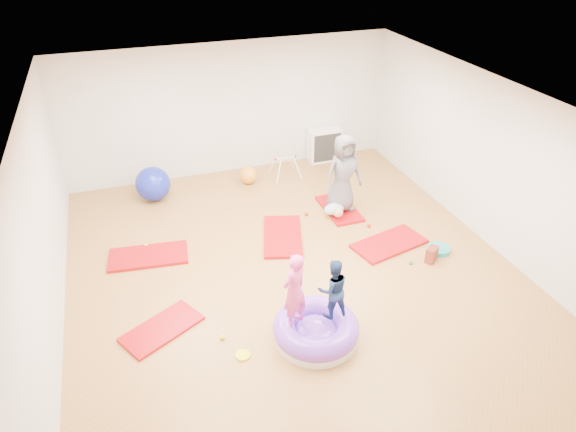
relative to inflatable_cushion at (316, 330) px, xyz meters
name	(u,v)px	position (x,y,z in m)	size (l,w,h in m)	color
room	(295,197)	(0.21, 1.47, 1.25)	(7.01, 8.01, 2.81)	#9F6533
gym_mat_front_left	(162,329)	(-1.98, 0.84, -0.12)	(1.11, 0.55, 0.05)	maroon
gym_mat_mid_left	(148,256)	(-1.98, 2.67, -0.12)	(1.30, 0.65, 0.05)	maroon
gym_mat_center_back	(283,236)	(0.36, 2.50, -0.12)	(1.32, 0.66, 0.06)	maroon
gym_mat_right	(389,244)	(2.05, 1.66, -0.12)	(1.29, 0.64, 0.05)	maroon
gym_mat_rear_right	(339,209)	(1.71, 3.06, -0.12)	(1.15, 0.57, 0.05)	maroon
inflatable_cushion	(316,330)	(0.00, 0.00, 0.00)	(1.18, 1.18, 0.37)	silver
child_pink	(294,288)	(-0.29, 0.08, 0.75)	(0.41, 0.27, 1.11)	#F948A1
child_navy	(333,286)	(0.25, 0.06, 0.64)	(0.44, 0.34, 0.90)	navy
adult_caregiver	(343,174)	(1.73, 3.02, 0.66)	(0.74, 0.48, 1.52)	#5A5A60
infant	(335,210)	(1.52, 2.83, 0.02)	(0.40, 0.40, 0.23)	#A3BDC8
ball_pit_balls	(295,262)	(0.30, 1.69, -0.11)	(4.17, 2.75, 0.07)	red
exercise_ball_blue	(153,184)	(-1.63, 4.66, 0.20)	(0.69, 0.69, 0.69)	#1521A1
exercise_ball_orange	(248,175)	(0.34, 4.72, 0.04)	(0.38, 0.38, 0.38)	orange
infant_play_gym	(285,164)	(1.18, 4.73, 0.17)	(0.61, 0.58, 0.47)	white
cube_shelf	(324,145)	(2.31, 5.26, 0.23)	(0.75, 0.37, 0.75)	white
balance_disc	(439,249)	(2.76, 1.21, -0.10)	(0.38, 0.38, 0.08)	teal
backpack	(432,255)	(2.47, 1.02, -0.01)	(0.23, 0.14, 0.27)	#AF2C0C
yellow_toy	(243,355)	(-1.04, 0.00, -0.13)	(0.20, 0.20, 0.03)	#E4EB09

